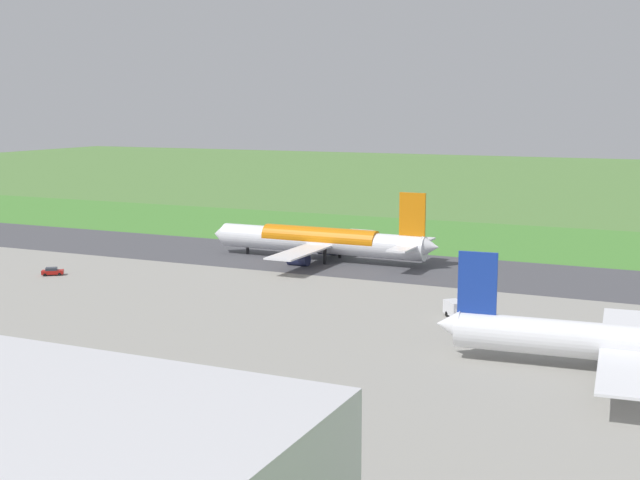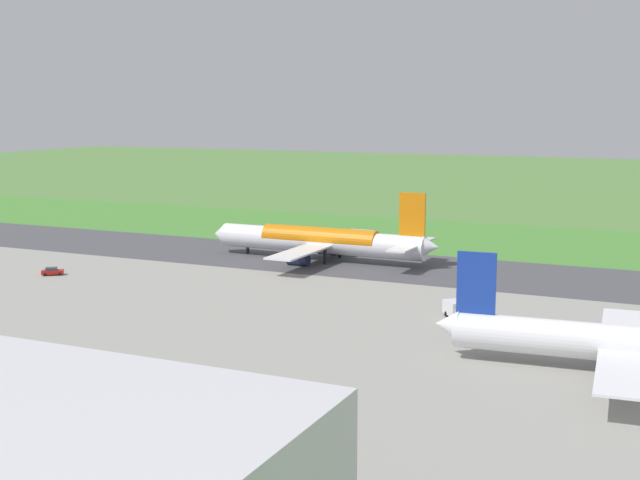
% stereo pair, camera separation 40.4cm
% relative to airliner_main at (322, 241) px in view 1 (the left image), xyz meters
% --- Properties ---
extents(ground_plane, '(800.00, 800.00, 0.00)m').
position_rel_airliner_main_xyz_m(ground_plane, '(-14.07, -0.00, -4.35)').
color(ground_plane, '#547F3D').
extents(runway_asphalt, '(600.00, 31.90, 0.06)m').
position_rel_airliner_main_xyz_m(runway_asphalt, '(-14.07, -0.00, -4.32)').
color(runway_asphalt, '#47474C').
rests_on(runway_asphalt, ground).
extents(apron_concrete, '(440.00, 110.00, 0.05)m').
position_rel_airliner_main_xyz_m(apron_concrete, '(-14.07, 58.77, -4.33)').
color(apron_concrete, gray).
rests_on(apron_concrete, ground).
extents(grass_verge_foreground, '(600.00, 80.00, 0.04)m').
position_rel_airliner_main_xyz_m(grass_verge_foreground, '(-14.07, -33.55, -4.33)').
color(grass_verge_foreground, '#478534').
rests_on(grass_verge_foreground, ground).
extents(airliner_main, '(53.99, 44.06, 15.88)m').
position_rel_airliner_main_xyz_m(airliner_main, '(0.00, 0.00, 0.00)').
color(airliner_main, white).
rests_on(airliner_main, ground).
extents(airliner_parked_near, '(49.89, 40.86, 14.56)m').
position_rel_airliner_main_xyz_m(airliner_parked_near, '(-68.10, 56.37, -0.38)').
color(airliner_parked_near, white).
rests_on(airliner_parked_near, ground).
extents(service_car_followme, '(4.46, 3.91, 1.62)m').
position_rel_airliner_main_xyz_m(service_car_followme, '(42.04, 37.52, -3.51)').
color(service_car_followme, '#B21914').
rests_on(service_car_followme, ground).
extents(service_truck_fuel, '(5.61, 5.77, 2.65)m').
position_rel_airliner_main_xyz_m(service_truck_fuel, '(-40.76, 37.63, -2.95)').
color(service_truck_fuel, gray).
rests_on(service_truck_fuel, ground).
extents(no_stopping_sign, '(0.60, 0.10, 2.34)m').
position_rel_airliner_main_xyz_m(no_stopping_sign, '(4.69, -32.61, -2.95)').
color(no_stopping_sign, slate).
rests_on(no_stopping_sign, ground).
extents(traffic_cone_orange, '(0.40, 0.40, 0.55)m').
position_rel_airliner_main_xyz_m(traffic_cone_orange, '(10.48, -31.31, -4.08)').
color(traffic_cone_orange, orange).
rests_on(traffic_cone_orange, ground).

